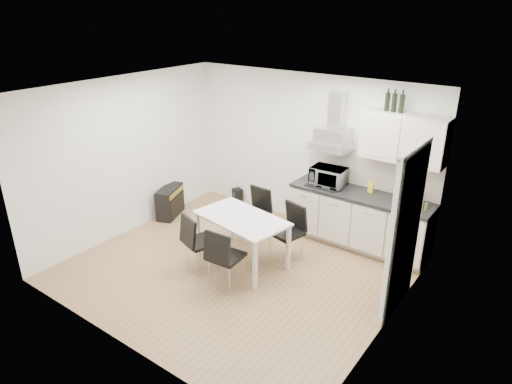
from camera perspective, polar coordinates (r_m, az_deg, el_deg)
ground at (r=6.82m, az=-2.60°, el=-9.57°), size 4.50×4.50×0.00m
wall_back at (r=7.79m, az=6.45°, el=5.09°), size 4.50×0.10×2.60m
wall_front at (r=4.99m, az=-17.41°, el=-6.49°), size 4.50×0.10×2.60m
wall_left at (r=7.76m, az=-15.94°, el=4.27°), size 0.10×4.00×2.60m
wall_right at (r=5.24m, az=16.85°, el=-4.92°), size 0.10×4.00×2.60m
ceiling at (r=5.86m, az=-3.06°, el=12.44°), size 4.50×4.50×0.00m
doorway at (r=5.83m, az=18.09°, el=-4.90°), size 0.08×1.04×2.10m
kitchenette at (r=7.25m, az=13.35°, el=-0.76°), size 2.22×0.64×2.52m
dining_table at (r=6.66m, az=-1.80°, el=-3.84°), size 1.46×0.99×0.75m
chair_far_left at (r=7.38m, az=-0.29°, el=-2.98°), size 0.46×0.52×0.88m
chair_far_right at (r=6.85m, az=3.82°, el=-5.22°), size 0.54×0.59×0.88m
chair_near_left at (r=6.65m, az=-6.86°, el=-6.26°), size 0.58×0.62×0.88m
chair_near_right at (r=6.26m, az=-3.75°, el=-8.11°), size 0.47×0.53×0.88m
guitar_amp at (r=8.44m, az=-10.70°, el=-1.19°), size 0.50×0.71×0.55m
floor_speaker at (r=8.88m, az=-2.34°, el=-0.48°), size 0.22×0.21×0.29m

